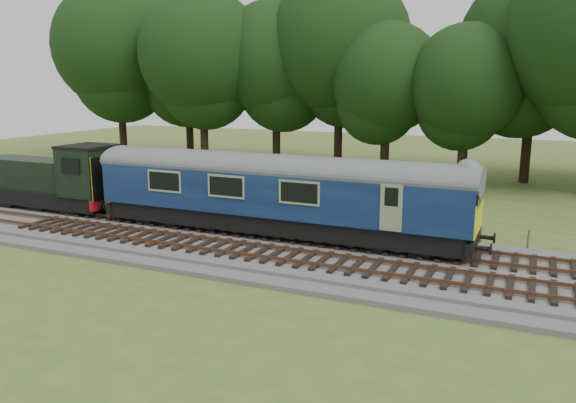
% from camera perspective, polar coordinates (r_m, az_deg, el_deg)
% --- Properties ---
extents(ground, '(120.00, 120.00, 0.00)m').
position_cam_1_polar(ground, '(23.65, 8.09, -6.26)').
color(ground, '#416726').
rests_on(ground, ground).
extents(ballast, '(70.00, 7.00, 0.35)m').
position_cam_1_polar(ballast, '(23.60, 8.10, -5.86)').
color(ballast, '#4C4C4F').
rests_on(ballast, ground).
extents(track_north, '(67.20, 2.40, 0.21)m').
position_cam_1_polar(track_north, '(24.82, 9.02, -4.42)').
color(track_north, black).
rests_on(track_north, ballast).
extents(track_south, '(67.20, 2.40, 0.21)m').
position_cam_1_polar(track_south, '(22.06, 6.94, -6.44)').
color(track_south, black).
rests_on(track_south, ballast).
extents(fence, '(64.00, 0.12, 1.00)m').
position_cam_1_polar(fence, '(27.83, 10.70, -3.57)').
color(fence, '#6B6054').
rests_on(fence, ground).
extents(tree_line, '(70.00, 8.00, 18.00)m').
position_cam_1_polar(tree_line, '(44.67, 16.05, 2.00)').
color(tree_line, black).
rests_on(tree_line, ground).
extents(dmu_railcar, '(18.05, 2.86, 3.88)m').
position_cam_1_polar(dmu_railcar, '(25.97, -1.27, 1.43)').
color(dmu_railcar, black).
rests_on(dmu_railcar, ground).
extents(shunter_loco, '(8.92, 2.60, 3.38)m').
position_cam_1_polar(shunter_loco, '(34.37, -22.73, 2.01)').
color(shunter_loco, black).
rests_on(shunter_loco, ground).
extents(worker, '(0.69, 0.52, 1.70)m').
position_cam_1_polar(worker, '(30.54, -17.61, -0.24)').
color(worker, orange).
rests_on(worker, ballast).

